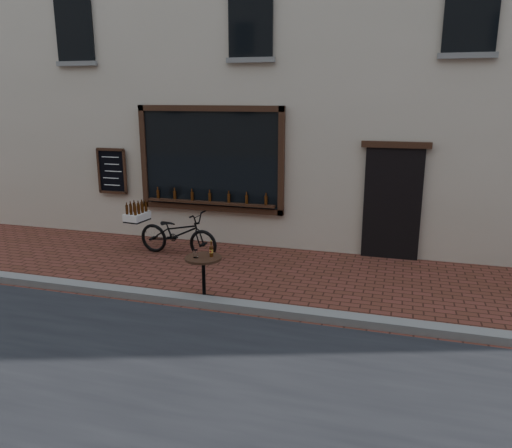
# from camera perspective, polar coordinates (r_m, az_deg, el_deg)

# --- Properties ---
(ground) EXTENTS (90.00, 90.00, 0.00)m
(ground) POSITION_cam_1_polar(r_m,az_deg,el_deg) (7.48, -0.95, -10.53)
(ground) COLOR #55281B
(ground) RESTS_ON ground
(kerb) EXTENTS (90.00, 0.25, 0.12)m
(kerb) POSITION_cam_1_polar(r_m,az_deg,el_deg) (7.63, -0.50, -9.52)
(kerb) COLOR slate
(kerb) RESTS_ON ground
(shop_building) EXTENTS (28.00, 6.20, 10.00)m
(shop_building) POSITION_cam_1_polar(r_m,az_deg,el_deg) (13.26, 8.01, 22.28)
(shop_building) COLOR #C4B39A
(shop_building) RESTS_ON ground
(cargo_bicycle) EXTENTS (2.09, 0.82, 1.00)m
(cargo_bicycle) POSITION_cam_1_polar(r_m,az_deg,el_deg) (10.22, -9.09, -0.98)
(cargo_bicycle) COLOR black
(cargo_bicycle) RESTS_ON ground
(bistro_table) EXTENTS (0.57, 0.57, 0.99)m
(bistro_table) POSITION_cam_1_polar(r_m,az_deg,el_deg) (7.85, -6.00, -5.23)
(bistro_table) COLOR black
(bistro_table) RESTS_ON ground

